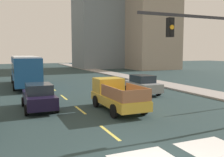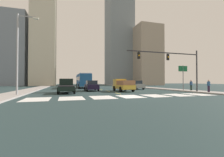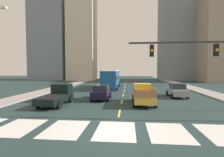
% 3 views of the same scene
% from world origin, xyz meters
% --- Properties ---
extents(ground_plane, '(160.00, 160.00, 0.00)m').
position_xyz_m(ground_plane, '(0.00, 0.00, 0.00)').
color(ground_plane, '#263839').
extents(sidewalk_right, '(2.89, 110.00, 0.15)m').
position_xyz_m(sidewalk_right, '(12.38, 18.00, 0.07)').
color(sidewalk_right, '#9B948F').
rests_on(sidewalk_right, ground).
extents(sidewalk_left, '(2.89, 110.00, 0.15)m').
position_xyz_m(sidewalk_left, '(-12.38, 18.00, 0.07)').
color(sidewalk_left, '#9B948F').
rests_on(sidewalk_left, ground).
extents(crosswalk_stripe_1, '(2.28, 3.31, 0.01)m').
position_xyz_m(crosswalk_stripe_1, '(-5.96, 0.00, 0.00)').
color(crosswalk_stripe_1, silver).
rests_on(crosswalk_stripe_1, ground).
extents(crosswalk_stripe_2, '(2.28, 3.31, 0.01)m').
position_xyz_m(crosswalk_stripe_2, '(-2.98, 0.00, 0.00)').
color(crosswalk_stripe_2, silver).
rests_on(crosswalk_stripe_2, ground).
extents(crosswalk_stripe_3, '(2.28, 3.31, 0.01)m').
position_xyz_m(crosswalk_stripe_3, '(0.00, 0.00, 0.00)').
color(crosswalk_stripe_3, silver).
rests_on(crosswalk_stripe_3, ground).
extents(crosswalk_stripe_4, '(2.28, 3.31, 0.01)m').
position_xyz_m(crosswalk_stripe_4, '(2.98, 0.00, 0.00)').
color(crosswalk_stripe_4, silver).
rests_on(crosswalk_stripe_4, ground).
extents(crosswalk_stripe_5, '(2.28, 3.31, 0.01)m').
position_xyz_m(crosswalk_stripe_5, '(5.96, 0.00, 0.00)').
color(crosswalk_stripe_5, silver).
rests_on(crosswalk_stripe_5, ground).
extents(lane_dash_0, '(0.16, 2.40, 0.01)m').
position_xyz_m(lane_dash_0, '(0.00, 4.00, 0.00)').
color(lane_dash_0, '#E4D154').
rests_on(lane_dash_0, ground).
extents(lane_dash_1, '(0.16, 2.40, 0.01)m').
position_xyz_m(lane_dash_1, '(0.00, 9.00, 0.00)').
color(lane_dash_1, '#E4D154').
rests_on(lane_dash_1, ground).
extents(lane_dash_2, '(0.16, 2.40, 0.01)m').
position_xyz_m(lane_dash_2, '(0.00, 14.00, 0.00)').
color(lane_dash_2, '#E4D154').
rests_on(lane_dash_2, ground).
extents(lane_dash_3, '(0.16, 2.40, 0.01)m').
position_xyz_m(lane_dash_3, '(0.00, 19.00, 0.00)').
color(lane_dash_3, '#E4D154').
rests_on(lane_dash_3, ground).
extents(lane_dash_4, '(0.16, 2.40, 0.01)m').
position_xyz_m(lane_dash_4, '(0.00, 24.00, 0.00)').
color(lane_dash_4, '#E4D154').
rests_on(lane_dash_4, ground).
extents(lane_dash_5, '(0.16, 2.40, 0.01)m').
position_xyz_m(lane_dash_5, '(0.00, 29.00, 0.00)').
color(lane_dash_5, '#E4D154').
rests_on(lane_dash_5, ground).
extents(lane_dash_6, '(0.16, 2.40, 0.01)m').
position_xyz_m(lane_dash_6, '(0.00, 34.00, 0.00)').
color(lane_dash_6, '#E4D154').
rests_on(lane_dash_6, ground).
extents(lane_dash_7, '(0.16, 2.40, 0.01)m').
position_xyz_m(lane_dash_7, '(0.00, 39.00, 0.00)').
color(lane_dash_7, '#E4D154').
rests_on(lane_dash_7, ground).
extents(pickup_stakebed, '(2.18, 5.20, 1.96)m').
position_xyz_m(pickup_stakebed, '(2.22, 8.32, 0.94)').
color(pickup_stakebed, gold).
rests_on(pickup_stakebed, ground).
extents(pickup_dark, '(2.18, 5.20, 1.96)m').
position_xyz_m(pickup_dark, '(-6.41, 7.03, 0.92)').
color(pickup_dark, black).
rests_on(pickup_dark, ground).
extents(city_bus, '(2.72, 10.80, 3.32)m').
position_xyz_m(city_bus, '(-2.48, 22.28, 1.95)').
color(city_bus, '#1C5190').
rests_on(city_bus, ground).
extents(sedan_far, '(2.02, 4.40, 1.72)m').
position_xyz_m(sedan_far, '(-2.45, 10.21, 0.86)').
color(sedan_far, black).
rests_on(sedan_far, ground).
extents(sedan_near_left, '(2.02, 4.40, 1.72)m').
position_xyz_m(sedan_near_left, '(6.87, 12.94, 0.86)').
color(sedan_near_left, gray).
rests_on(sedan_near_left, ground).
extents(tower_tall_centre, '(10.77, 10.54, 50.35)m').
position_xyz_m(tower_tall_centre, '(16.35, 49.97, 25.17)').
color(tower_tall_centre, slate).
rests_on(tower_tall_centre, ground).
extents(block_mid_left, '(8.38, 7.94, 35.14)m').
position_xyz_m(block_mid_left, '(-14.30, 45.90, 17.57)').
color(block_mid_left, beige).
rests_on(block_mid_left, ground).
extents(block_mid_right, '(11.71, 9.42, 25.90)m').
position_xyz_m(block_mid_right, '(-25.60, 47.59, 12.95)').
color(block_mid_right, gray).
rests_on(block_mid_right, ground).
extents(block_low_left, '(10.04, 9.45, 24.25)m').
position_xyz_m(block_low_left, '(25.68, 41.61, 12.12)').
color(block_low_left, gray).
rests_on(block_low_left, ground).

